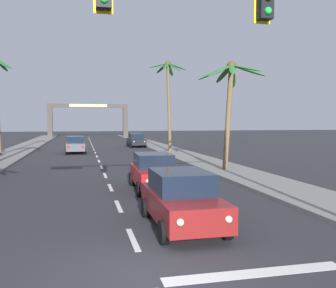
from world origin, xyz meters
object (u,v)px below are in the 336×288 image
object	(u,v)px
town_gateway_arch	(88,116)
sedan_third_in_queue	(154,171)
palm_right_third	(168,87)
traffic_signal_mast	(273,30)
sedan_oncoming_far	(75,145)
sedan_lead_at_stop_bar	(181,199)
sedan_parked_nearest_kerb	(136,140)
palm_right_second	(230,89)

from	to	relation	value
town_gateway_arch	sedan_third_in_queue	bearing A→B (deg)	-88.03
town_gateway_arch	palm_right_third	bearing A→B (deg)	-78.40
traffic_signal_mast	sedan_oncoming_far	distance (m)	30.57
town_gateway_arch	sedan_lead_at_stop_bar	bearing A→B (deg)	-88.53
sedan_third_in_queue	sedan_oncoming_far	size ratio (longest dim) A/B	1.00
traffic_signal_mast	town_gateway_arch	world-z (taller)	traffic_signal_mast
sedan_third_in_queue	town_gateway_arch	world-z (taller)	town_gateway_arch
sedan_parked_nearest_kerb	town_gateway_arch	xyz separation A→B (m)	(-5.20, 27.21, 3.34)
sedan_third_in_queue	palm_right_third	size ratio (longest dim) A/B	0.48
sedan_third_in_queue	palm_right_third	bearing A→B (deg)	75.05
town_gateway_arch	sedan_parked_nearest_kerb	bearing A→B (deg)	-79.18
sedan_parked_nearest_kerb	palm_right_third	xyz separation A→B (m)	(2.10, -8.39, 5.80)
sedan_lead_at_stop_bar	palm_right_third	xyz separation A→B (m)	(5.72, 26.35, 5.80)
sedan_oncoming_far	palm_right_second	distance (m)	19.16
sedan_third_in_queue	sedan_parked_nearest_kerb	size ratio (longest dim) A/B	1.00
traffic_signal_mast	palm_right_second	xyz separation A→B (m)	(4.62, 13.84, -0.17)
palm_right_second	town_gateway_arch	size ratio (longest dim) A/B	0.46
sedan_oncoming_far	palm_right_second	xyz separation A→B (m)	(9.65, -15.98, 4.30)
sedan_parked_nearest_kerb	sedan_lead_at_stop_bar	bearing A→B (deg)	-95.94
sedan_lead_at_stop_bar	sedan_parked_nearest_kerb	distance (m)	34.93
palm_right_second	palm_right_third	xyz separation A→B (m)	(-0.42, 15.12, 1.50)
traffic_signal_mast	palm_right_second	world-z (taller)	traffic_signal_mast
palm_right_second	town_gateway_arch	distance (m)	51.32
traffic_signal_mast	palm_right_second	size ratio (longest dim) A/B	1.63
sedan_lead_at_stop_bar	palm_right_second	size ratio (longest dim) A/B	0.65
palm_right_second	palm_right_third	world-z (taller)	palm_right_third
traffic_signal_mast	sedan_oncoming_far	world-z (taller)	traffic_signal_mast
sedan_oncoming_far	town_gateway_arch	size ratio (longest dim) A/B	0.30
palm_right_third	town_gateway_arch	xyz separation A→B (m)	(-7.31, 35.61, -2.47)
sedan_third_in_queue	sedan_parked_nearest_kerb	distance (m)	28.74
sedan_parked_nearest_kerb	town_gateway_arch	distance (m)	27.90
palm_right_third	traffic_signal_mast	bearing A→B (deg)	-98.24
traffic_signal_mast	town_gateway_arch	xyz separation A→B (m)	(-3.11, 64.57, -1.13)
sedan_lead_at_stop_bar	palm_right_second	bearing A→B (deg)	61.34
sedan_third_in_queue	palm_right_second	world-z (taller)	palm_right_second
palm_right_second	palm_right_third	bearing A→B (deg)	91.59
palm_right_second	sedan_lead_at_stop_bar	bearing A→B (deg)	-118.66
sedan_lead_at_stop_bar	sedan_parked_nearest_kerb	world-z (taller)	same
traffic_signal_mast	sedan_oncoming_far	xyz separation A→B (m)	(-5.04, 29.82, -4.47)
sedan_oncoming_far	sedan_third_in_queue	bearing A→B (deg)	-79.63
sedan_third_in_queue	traffic_signal_mast	bearing A→B (deg)	-82.31
sedan_oncoming_far	palm_right_second	size ratio (longest dim) A/B	0.65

